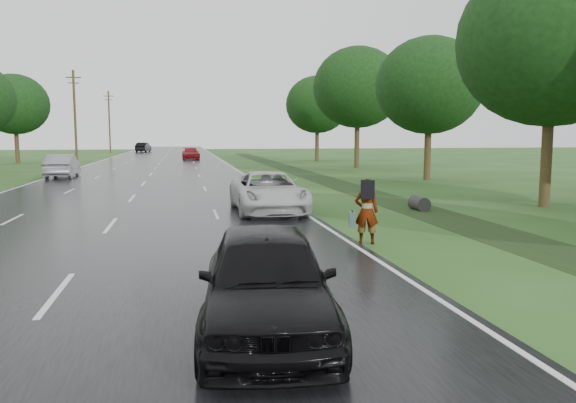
# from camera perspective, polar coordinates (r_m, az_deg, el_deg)

# --- Properties ---
(ground) EXTENTS (220.00, 220.00, 0.00)m
(ground) POSITION_cam_1_polar(r_m,az_deg,el_deg) (11.30, -22.43, -8.85)
(ground) COLOR #224518
(ground) RESTS_ON ground
(road) EXTENTS (14.00, 180.00, 0.04)m
(road) POSITION_cam_1_polar(r_m,az_deg,el_deg) (55.79, -13.06, 3.59)
(road) COLOR black
(road) RESTS_ON ground
(edge_stripe_east) EXTENTS (0.12, 180.00, 0.01)m
(edge_stripe_east) POSITION_cam_1_polar(r_m,az_deg,el_deg) (55.91, -6.12, 3.76)
(edge_stripe_east) COLOR silver
(edge_stripe_east) RESTS_ON road
(edge_stripe_west) EXTENTS (0.12, 180.00, 0.01)m
(edge_stripe_west) POSITION_cam_1_polar(r_m,az_deg,el_deg) (56.47, -19.93, 3.42)
(edge_stripe_west) COLOR silver
(edge_stripe_west) RESTS_ON road
(center_line) EXTENTS (0.12, 180.00, 0.01)m
(center_line) POSITION_cam_1_polar(r_m,az_deg,el_deg) (55.78, -13.06, 3.62)
(center_line) COLOR silver
(center_line) RESTS_ON road
(drainage_ditch) EXTENTS (2.20, 120.00, 0.56)m
(drainage_ditch) POSITION_cam_1_polar(r_m,az_deg,el_deg) (30.90, 6.65, 1.32)
(drainage_ditch) COLOR black
(drainage_ditch) RESTS_ON ground
(utility_pole_far) EXTENTS (1.60, 0.26, 10.00)m
(utility_pole_far) POSITION_cam_1_polar(r_m,az_deg,el_deg) (66.70, -20.83, 8.27)
(utility_pole_far) COLOR #3C2C18
(utility_pole_far) RESTS_ON ground
(utility_pole_distant) EXTENTS (1.60, 0.26, 10.00)m
(utility_pole_distant) POSITION_cam_1_polar(r_m,az_deg,el_deg) (96.38, -17.70, 7.79)
(utility_pole_distant) COLOR #3C2C18
(utility_pole_distant) RESTS_ON ground
(tree_east_b) EXTENTS (7.60, 7.60, 10.11)m
(tree_east_b) POSITION_cam_1_polar(r_m,az_deg,el_deg) (25.61, 25.30, 14.52)
(tree_east_b) COLOR #3C2C18
(tree_east_b) RESTS_ON ground
(tree_east_c) EXTENTS (7.00, 7.00, 9.29)m
(tree_east_c) POSITION_cam_1_polar(r_m,az_deg,el_deg) (38.25, 14.18, 11.35)
(tree_east_c) COLOR #3C2C18
(tree_east_c) RESTS_ON ground
(tree_east_d) EXTENTS (8.00, 8.00, 10.76)m
(tree_east_d) POSITION_cam_1_polar(r_m,az_deg,el_deg) (51.23, 7.10, 11.43)
(tree_east_d) COLOR #3C2C18
(tree_east_d) RESTS_ON ground
(tree_east_f) EXTENTS (7.20, 7.20, 9.62)m
(tree_east_f) POSITION_cam_1_polar(r_m,az_deg,el_deg) (64.56, 2.99, 9.80)
(tree_east_f) COLOR #3C2C18
(tree_east_f) RESTS_ON ground
(tree_west_f) EXTENTS (7.00, 7.00, 9.29)m
(tree_west_f) POSITION_cam_1_polar(r_m,az_deg,el_deg) (66.00, -26.02, 8.86)
(tree_west_f) COLOR #3C2C18
(tree_west_f) RESTS_ON ground
(pedestrian) EXTENTS (0.85, 0.84, 1.77)m
(pedestrian) POSITION_cam_1_polar(r_m,az_deg,el_deg) (15.31, 7.90, -0.91)
(pedestrian) COLOR #A5998C
(pedestrian) RESTS_ON ground
(white_pickup) EXTENTS (2.56, 5.49, 1.52)m
(white_pickup) POSITION_cam_1_polar(r_m,az_deg,el_deg) (21.25, -2.02, 0.97)
(white_pickup) COLOR beige
(white_pickup) RESTS_ON road
(dark_sedan) EXTENTS (2.35, 4.84, 1.59)m
(dark_sedan) POSITION_cam_1_polar(r_m,az_deg,el_deg) (8.28, -2.20, -7.99)
(dark_sedan) COLOR black
(dark_sedan) RESTS_ON road
(silver_sedan) EXTENTS (1.79, 4.88, 1.60)m
(silver_sedan) POSITION_cam_1_polar(r_m,az_deg,el_deg) (41.65, -21.94, 3.38)
(silver_sedan) COLOR gray
(silver_sedan) RESTS_ON road
(far_car_red) EXTENTS (2.15, 4.92, 1.41)m
(far_car_red) POSITION_cam_1_polar(r_m,az_deg,el_deg) (68.20, -9.84, 4.82)
(far_car_red) COLOR maroon
(far_car_red) RESTS_ON road
(far_car_dark) EXTENTS (2.52, 5.17, 1.63)m
(far_car_dark) POSITION_cam_1_polar(r_m,az_deg,el_deg) (100.01, -14.49, 5.36)
(far_car_dark) COLOR black
(far_car_dark) RESTS_ON road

